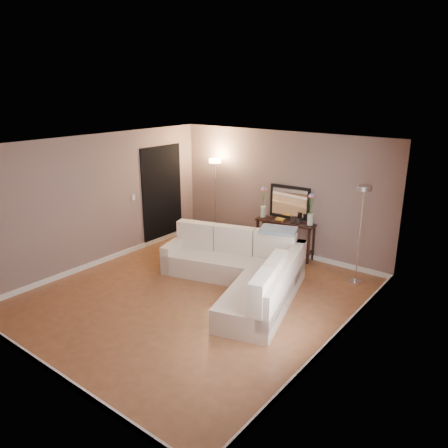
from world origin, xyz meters
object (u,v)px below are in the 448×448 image
Objects in this scene: console_table at (282,236)px; sectional_sofa at (243,270)px; floor_lamp_lit at (215,183)px; floor_lamp_unlit at (362,216)px.

sectional_sofa is at bearing -81.82° from console_table.
floor_lamp_lit is at bearing 139.20° from sectional_sofa.
sectional_sofa is 1.80m from console_table.
floor_lamp_lit is at bearing 175.15° from floor_lamp_unlit.
floor_lamp_unlit reaches higher than console_table.
sectional_sofa is 2.31m from floor_lamp_unlit.
floor_lamp_lit is (-2.03, 1.75, 1.00)m from sectional_sofa.
console_table is 1.99m from floor_lamp_lit.
console_table is 2.00m from floor_lamp_unlit.
console_table is (-0.26, 1.78, 0.10)m from sectional_sofa.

